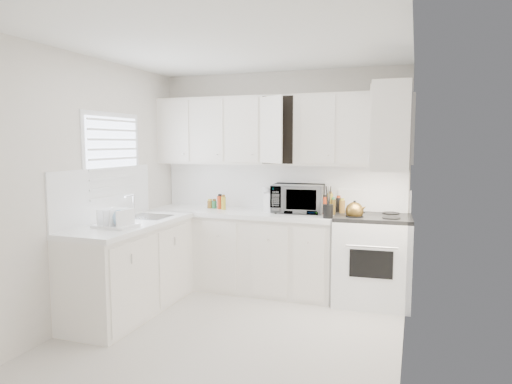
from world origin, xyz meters
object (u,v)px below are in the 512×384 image
at_px(stove, 372,247).
at_px(rice_cooker, 274,201).
at_px(tea_kettle, 355,210).
at_px(microwave, 298,195).
at_px(dish_rack, 115,217).
at_px(utensil_crock, 328,202).

relative_size(stove, rice_cooker, 4.78).
bearing_deg(stove, tea_kettle, -141.93).
distance_m(microwave, rice_cooker, 0.29).
height_order(tea_kettle, dish_rack, tea_kettle).
xyz_separation_m(microwave, rice_cooker, (-0.28, -0.05, -0.07)).
bearing_deg(dish_rack, rice_cooker, 55.96).
xyz_separation_m(microwave, dish_rack, (-1.42, -1.51, -0.10)).
distance_m(microwave, utensil_crock, 0.51).
relative_size(tea_kettle, utensil_crock, 0.66).
relative_size(rice_cooker, utensil_crock, 0.73).
height_order(stove, utensil_crock, utensil_crock).
distance_m(utensil_crock, dish_rack, 2.19).
relative_size(microwave, dish_rack, 1.58).
xyz_separation_m(stove, utensil_crock, (-0.45, -0.20, 0.51)).
bearing_deg(utensil_crock, rice_cooker, 160.06).
height_order(stove, rice_cooker, stove).
distance_m(microwave, dish_rack, 2.08).
distance_m(tea_kettle, dish_rack, 2.45).
relative_size(tea_kettle, dish_rack, 0.63).
bearing_deg(stove, microwave, 169.90).
height_order(stove, tea_kettle, stove).
bearing_deg(tea_kettle, utensil_crock, -152.26).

